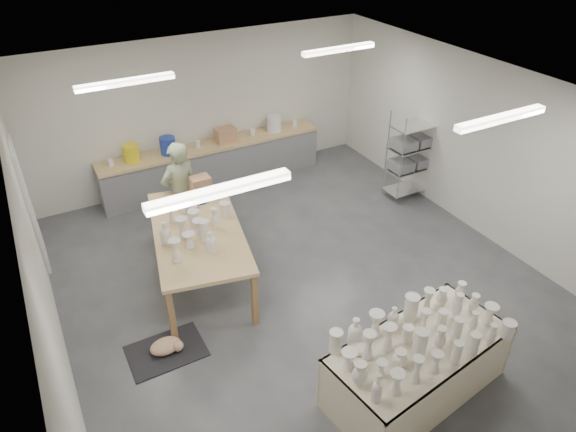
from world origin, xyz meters
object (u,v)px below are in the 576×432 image
drying_table (416,364)px  red_stool (180,216)px  work_table (196,227)px  potter (181,192)px

drying_table → red_stool: bearing=97.9°
work_table → potter: bearing=94.6°
drying_table → potter: 4.73m
drying_table → potter: potter is taller
work_table → red_stool: 1.62m
drying_table → red_stool: drying_table is taller
potter → red_stool: (0.00, 0.27, -0.63)m
potter → red_stool: size_ratio=4.25×
work_table → potter: 1.20m
red_stool → drying_table: bearing=-74.1°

